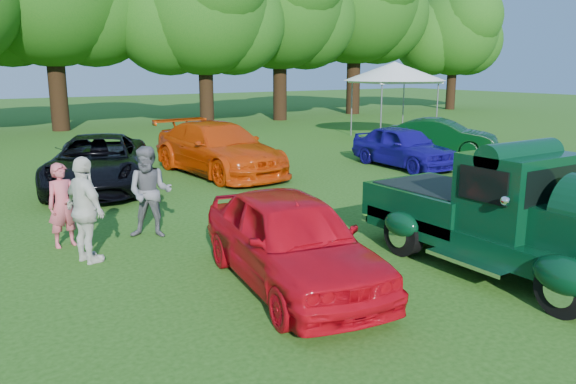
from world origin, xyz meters
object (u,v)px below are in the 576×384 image
hero_pickup (502,218)px  red_convertible (291,239)px  back_car_blue (403,147)px  back_car_green (440,137)px  spectator_white (85,210)px  back_car_black (98,163)px  canopy_tent (394,72)px  spectator_pink (63,205)px  spectator_grey (150,192)px  back_car_orange (219,149)px

hero_pickup → red_convertible: bearing=159.1°
back_car_blue → back_car_green: size_ratio=0.97×
hero_pickup → spectator_white: (-5.67, 4.00, 0.07)m
back_car_black → canopy_tent: (14.69, 4.09, 2.32)m
spectator_pink → canopy_tent: (16.57, 8.87, 2.26)m
back_car_blue → back_car_green: (3.13, 1.24, -0.00)m
hero_pickup → canopy_tent: 17.81m
back_car_green → spectator_pink: 15.02m
spectator_grey → back_car_green: bearing=50.6°
hero_pickup → back_car_black: (-3.93, 9.93, -0.12)m
canopy_tent → spectator_white: bearing=-148.6°
red_convertible → canopy_tent: (14.07, 12.76, 2.33)m
spectator_grey → back_car_black: bearing=118.5°
spectator_pink → spectator_grey: bearing=-21.6°
back_car_black → canopy_tent: canopy_tent is taller
spectator_pink → back_car_black: bearing=58.1°
back_car_blue → canopy_tent: canopy_tent is taller
back_car_green → back_car_orange: bearing=142.5°
back_car_green → spectator_grey: (-12.92, -4.33, 0.22)m
red_convertible → spectator_pink: bearing=131.7°
spectator_pink → spectator_grey: size_ratio=0.88×
hero_pickup → spectator_grey: (-4.25, 4.84, 0.05)m
back_car_blue → spectator_white: 11.88m
hero_pickup → back_car_black: size_ratio=0.95×
red_convertible → back_car_orange: (3.12, 8.89, 0.08)m
back_car_green → spectator_white: 15.24m
spectator_pink → spectator_white: size_ratio=0.86×
red_convertible → back_car_black: bearing=103.0°
back_car_blue → canopy_tent: bearing=52.0°
back_car_blue → canopy_tent: (5.23, 6.09, 2.37)m
red_convertible → spectator_pink: (-2.50, 3.88, 0.06)m
red_convertible → hero_pickup: bearing=-11.9°
spectator_pink → canopy_tent: 18.93m
spectator_grey → canopy_tent: bearing=63.5°
back_car_black → spectator_grey: (-0.32, -5.09, 0.17)m
back_car_blue → back_car_green: back_car_blue is taller
spectator_white → canopy_tent: bearing=-74.2°
spectator_pink → canopy_tent: size_ratio=0.28×
back_car_green → spectator_pink: bearing=164.4°
spectator_pink → canopy_tent: bearing=17.7°
back_car_blue → spectator_pink: bearing=-163.7°
back_car_green → spectator_grey: bearing=167.4°
back_car_orange → spectator_grey: (-4.07, -5.31, 0.10)m
spectator_grey → spectator_pink: bearing=-159.1°
back_car_black → spectator_white: 6.18m
hero_pickup → red_convertible: 3.54m
spectator_white → red_convertible: bearing=-154.8°
hero_pickup → back_car_blue: (5.54, 7.93, -0.17)m
back_car_black → back_car_blue: 9.68m
hero_pickup → spectator_white: 6.94m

